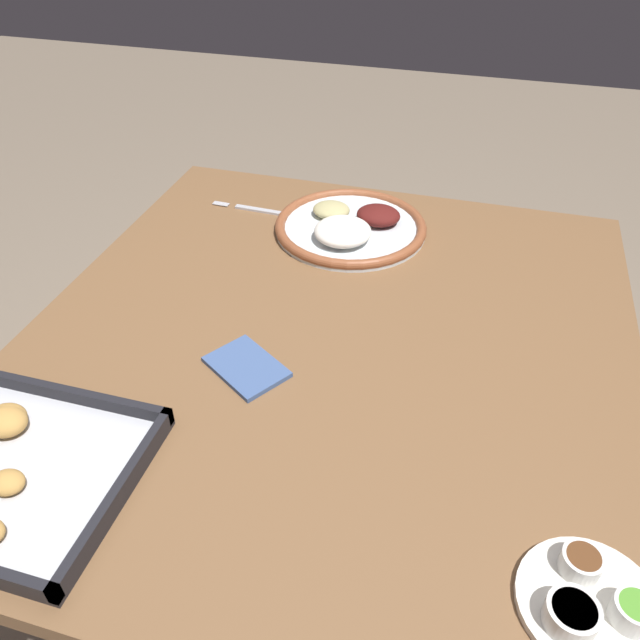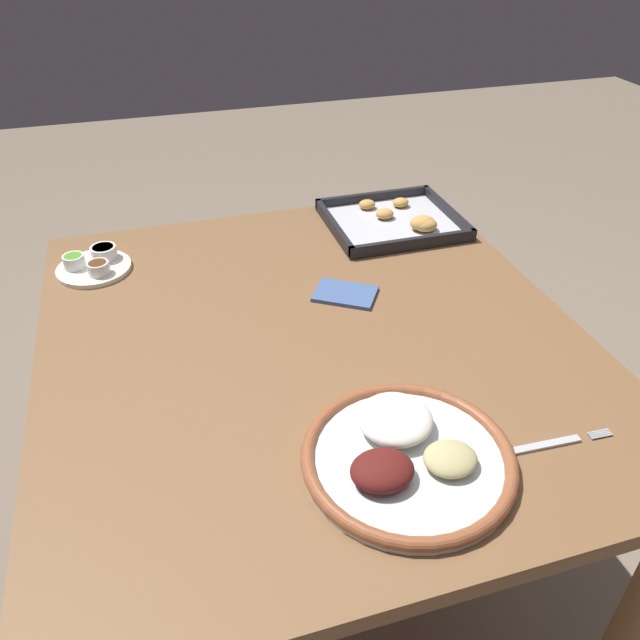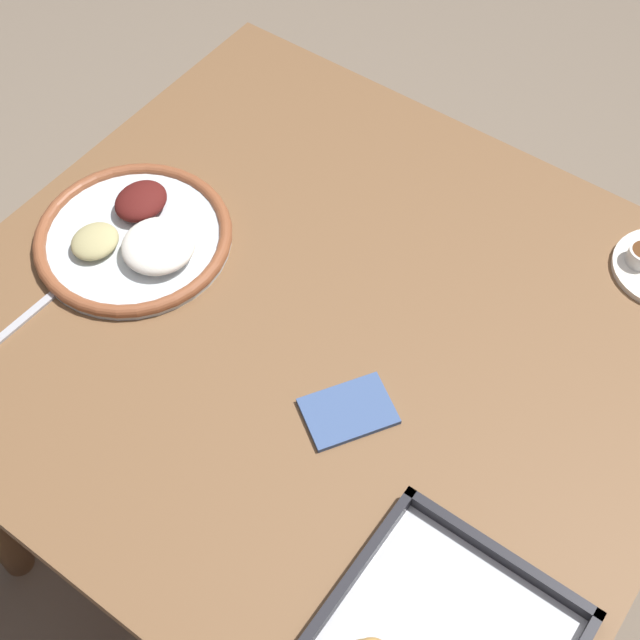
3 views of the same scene
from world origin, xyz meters
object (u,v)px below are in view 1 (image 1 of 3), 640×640
object	(u,v)px
dinner_plate	(351,226)
saucer_plate	(591,602)
napkin	(246,367)
fork	(262,211)
baking_tray	(11,466)

from	to	relation	value
dinner_plate	saucer_plate	world-z (taller)	dinner_plate
dinner_plate	napkin	bearing A→B (deg)	82.80
fork	baking_tray	distance (m)	0.73
dinner_plate	napkin	distance (m)	0.44
fork	napkin	size ratio (longest dim) A/B	1.41
fork	napkin	xyz separation A→B (m)	(-0.15, 0.47, 0.00)
fork	saucer_plate	size ratio (longest dim) A/B	1.33
dinner_plate	napkin	world-z (taller)	dinner_plate
fork	dinner_plate	bearing A→B (deg)	173.28
saucer_plate	fork	bearing A→B (deg)	-48.94
dinner_plate	saucer_plate	bearing A→B (deg)	121.71
saucer_plate	baking_tray	world-z (taller)	baking_tray
baking_tray	napkin	world-z (taller)	baking_tray
fork	baking_tray	world-z (taller)	baking_tray
dinner_plate	baking_tray	xyz separation A→B (m)	(0.27, 0.69, -0.00)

